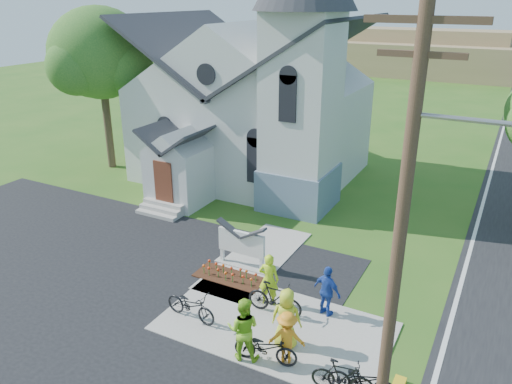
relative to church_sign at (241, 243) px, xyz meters
The scene contains 19 objects.
ground 3.57m from the church_sign, 69.44° to the right, with size 120.00×120.00×0.00m, color #2E5D1A.
parking_lot 7.86m from the church_sign, 138.12° to the right, with size 20.00×16.00×0.02m, color black.
sidewalk 3.95m from the church_sign, 45.00° to the right, with size 7.00×4.00×0.05m, color #9E998F.
church 11.06m from the church_sign, 114.73° to the left, with size 12.35×12.00×13.00m.
church_sign is the anchor object (origin of this frame).
flower_bed 1.34m from the church_sign, 90.00° to the right, with size 2.60×1.10×0.07m, color #32170D.
utility_pole 9.18m from the church_sign, 35.60° to the right, with size 3.45×0.28×10.00m.
tree_lot_corner 15.53m from the church_sign, 152.02° to the left, with size 5.60×5.60×9.15m.
distant_hills 53.34m from the church_sign, 85.10° to the left, with size 61.00×10.00×5.60m.
cyclist_0 2.62m from the church_sign, 40.63° to the right, with size 0.67×0.44×1.84m, color #BBE81B.
bike_0 3.63m from the church_sign, 86.89° to the right, with size 0.65×1.86×0.98m, color black.
cyclist_1 5.08m from the church_sign, 59.93° to the right, with size 0.93×0.72×1.91m, color #8CCE26.
bike_1 3.24m from the church_sign, 41.30° to the right, with size 0.52×1.86×1.12m, color black.
cyclist_2 4.13m from the church_sign, 19.58° to the right, with size 1.01×0.42×1.72m, color #2246AB.
bike_2 5.36m from the church_sign, 53.34° to the right, with size 0.63×1.82×0.96m, color black.
cyclist_3 5.42m from the church_sign, 47.20° to the right, with size 1.01×0.58×1.57m, color orange.
bike_3 7.02m from the church_sign, 38.92° to the right, with size 0.46×1.63×0.98m, color black.
cyclist_4 4.76m from the church_sign, 44.77° to the right, with size 0.90×0.58×1.84m, color #BECE26.
bike_4 7.28m from the church_sign, 35.62° to the right, with size 0.61×1.75×0.92m, color black.
Camera 1 is at (7.02, -11.14, 9.60)m, focal length 35.00 mm.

